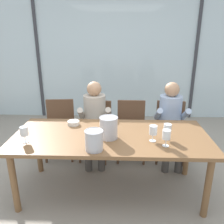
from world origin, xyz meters
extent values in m
plane|color=#9E9384|center=(0.00, 1.00, 0.00)|extent=(14.00, 14.00, 0.00)
cube|color=silver|center=(0.00, 2.66, 1.30)|extent=(7.39, 0.03, 2.60)
cube|color=#38383D|center=(-1.66, 2.64, 1.30)|extent=(0.06, 0.06, 2.60)
cube|color=#38383D|center=(1.66, 2.64, 1.30)|extent=(0.06, 0.06, 2.60)
cube|color=#477A38|center=(0.00, 5.83, 0.97)|extent=(13.39, 2.40, 1.94)
cube|color=brown|center=(0.00, 0.00, 0.73)|extent=(2.19, 0.96, 0.04)
cylinder|color=brown|center=(-1.00, -0.38, 0.35)|extent=(0.07, 0.07, 0.71)
cylinder|color=brown|center=(1.00, -0.38, 0.35)|extent=(0.07, 0.07, 0.71)
cylinder|color=brown|center=(-1.00, 0.38, 0.35)|extent=(0.07, 0.07, 0.71)
cylinder|color=brown|center=(1.00, 0.38, 0.35)|extent=(0.07, 0.07, 0.71)
cube|color=brown|center=(-0.81, 0.81, 0.43)|extent=(0.48, 0.48, 0.03)
cube|color=brown|center=(-0.83, 1.01, 0.65)|extent=(0.42, 0.08, 0.42)
cylinder|color=brown|center=(-0.98, 0.60, 0.21)|extent=(0.04, 0.04, 0.42)
cylinder|color=brown|center=(-0.61, 0.64, 0.21)|extent=(0.04, 0.04, 0.42)
cylinder|color=brown|center=(-1.02, 0.98, 0.21)|extent=(0.04, 0.04, 0.42)
cylinder|color=brown|center=(-0.64, 1.02, 0.21)|extent=(0.04, 0.04, 0.42)
cube|color=brown|center=(-0.27, 0.78, 0.43)|extent=(0.50, 0.50, 0.03)
cube|color=brown|center=(-0.24, 0.98, 0.65)|extent=(0.42, 0.09, 0.42)
cylinder|color=brown|center=(-0.49, 0.62, 0.21)|extent=(0.04, 0.04, 0.42)
cylinder|color=brown|center=(-0.11, 0.57, 0.21)|extent=(0.04, 0.04, 0.42)
cylinder|color=brown|center=(-0.43, 1.00, 0.21)|extent=(0.04, 0.04, 0.42)
cylinder|color=brown|center=(-0.06, 0.94, 0.21)|extent=(0.04, 0.04, 0.42)
cube|color=brown|center=(0.27, 0.80, 0.43)|extent=(0.45, 0.45, 0.03)
cube|color=brown|center=(0.27, 1.00, 0.65)|extent=(0.42, 0.04, 0.42)
cylinder|color=brown|center=(0.08, 0.61, 0.21)|extent=(0.04, 0.04, 0.42)
cylinder|color=brown|center=(0.45, 0.60, 0.21)|extent=(0.04, 0.04, 0.42)
cylinder|color=brown|center=(0.08, 0.99, 0.21)|extent=(0.04, 0.04, 0.42)
cylinder|color=brown|center=(0.46, 0.98, 0.21)|extent=(0.04, 0.04, 0.42)
cube|color=brown|center=(0.85, 0.78, 0.43)|extent=(0.48, 0.48, 0.03)
cube|color=brown|center=(0.87, 0.98, 0.65)|extent=(0.42, 0.07, 0.42)
cylinder|color=brown|center=(0.64, 0.61, 0.21)|extent=(0.04, 0.04, 0.42)
cylinder|color=brown|center=(1.02, 0.58, 0.21)|extent=(0.04, 0.04, 0.42)
cylinder|color=brown|center=(0.68, 0.99, 0.21)|extent=(0.04, 0.04, 0.42)
cylinder|color=brown|center=(1.05, 0.96, 0.21)|extent=(0.04, 0.04, 0.42)
cylinder|color=#B7AD9E|center=(-0.27, 0.83, 0.72)|extent=(0.34, 0.34, 0.52)
sphere|color=tan|center=(-0.27, 0.83, 1.08)|extent=(0.21, 0.21, 0.21)
cube|color=#47423D|center=(-0.35, 0.63, 0.46)|extent=(0.16, 0.41, 0.13)
cube|color=#47423D|center=(-0.17, 0.64, 0.46)|extent=(0.16, 0.41, 0.13)
cylinder|color=#47423D|center=(-0.33, 0.43, 0.22)|extent=(0.10, 0.10, 0.44)
cylinder|color=#47423D|center=(-0.15, 0.44, 0.22)|extent=(0.10, 0.10, 0.44)
cylinder|color=#B7AD9E|center=(-0.45, 0.70, 0.75)|extent=(0.11, 0.33, 0.26)
cylinder|color=#B7AD9E|center=(-0.07, 0.73, 0.75)|extent=(0.11, 0.33, 0.26)
cylinder|color=#9EB2D1|center=(0.83, 0.83, 0.72)|extent=(0.32, 0.32, 0.52)
sphere|color=tan|center=(0.83, 0.83, 1.08)|extent=(0.21, 0.21, 0.21)
cube|color=#47423D|center=(0.74, 0.63, 0.46)|extent=(0.13, 0.40, 0.13)
cube|color=#47423D|center=(0.92, 0.63, 0.46)|extent=(0.13, 0.40, 0.13)
cylinder|color=#47423D|center=(0.73, 0.43, 0.22)|extent=(0.10, 0.10, 0.44)
cylinder|color=#47423D|center=(0.91, 0.43, 0.22)|extent=(0.10, 0.10, 0.44)
cylinder|color=#9EB2D1|center=(0.64, 0.71, 0.75)|extent=(0.08, 0.33, 0.26)
cylinder|color=#9EB2D1|center=(1.02, 0.71, 0.75)|extent=(0.08, 0.33, 0.26)
cylinder|color=#B7B7BC|center=(-0.15, -0.35, 0.85)|extent=(0.18, 0.18, 0.20)
torus|color=silver|center=(-0.15, -0.35, 0.95)|extent=(0.18, 0.18, 0.01)
cylinder|color=#B7B7BC|center=(-0.02, -0.08, 0.86)|extent=(0.19, 0.19, 0.24)
torus|color=silver|center=(-0.02, -0.08, 0.98)|extent=(0.20, 0.20, 0.01)
cylinder|color=silver|center=(-0.48, 0.28, 0.77)|extent=(0.15, 0.15, 0.05)
cylinder|color=silver|center=(0.57, -0.25, 0.75)|extent=(0.07, 0.07, 0.00)
cylinder|color=silver|center=(0.57, -0.25, 0.79)|extent=(0.01, 0.01, 0.07)
cylinder|color=silver|center=(0.57, -0.25, 0.87)|extent=(0.08, 0.08, 0.09)
cylinder|color=#E0D184|center=(0.57, -0.25, 0.85)|extent=(0.07, 0.07, 0.04)
cylinder|color=silver|center=(-0.89, -0.22, 0.75)|extent=(0.07, 0.07, 0.00)
cylinder|color=silver|center=(-0.89, -0.22, 0.79)|extent=(0.01, 0.01, 0.07)
cylinder|color=silver|center=(-0.89, -0.22, 0.87)|extent=(0.08, 0.08, 0.09)
cylinder|color=maroon|center=(-0.89, -0.22, 0.85)|extent=(0.07, 0.07, 0.04)
cylinder|color=silver|center=(0.45, -0.14, 0.75)|extent=(0.07, 0.07, 0.00)
cylinder|color=silver|center=(0.45, -0.14, 0.79)|extent=(0.01, 0.01, 0.07)
cylinder|color=silver|center=(0.45, -0.14, 0.87)|extent=(0.08, 0.08, 0.09)
cylinder|color=silver|center=(0.61, -0.09, 0.75)|extent=(0.07, 0.07, 0.00)
cylinder|color=silver|center=(0.61, -0.09, 0.79)|extent=(0.01, 0.01, 0.07)
cylinder|color=silver|center=(0.61, -0.09, 0.87)|extent=(0.08, 0.08, 0.09)
camera|label=1|loc=(0.10, -2.39, 1.85)|focal=37.29mm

